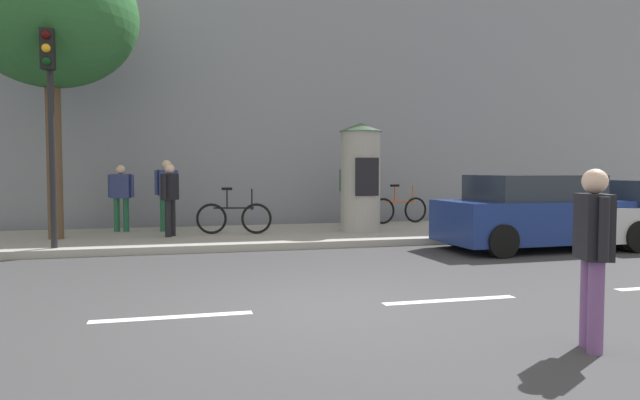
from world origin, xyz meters
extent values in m
plane|color=#38383A|center=(0.00, 0.00, 0.00)|extent=(80.00, 80.00, 0.00)
cube|color=#9E9B93|center=(0.00, 7.00, 0.07)|extent=(36.00, 4.00, 0.15)
cube|color=silver|center=(-1.71, 0.00, 0.00)|extent=(1.80, 0.16, 0.01)
cube|color=silver|center=(1.71, 0.00, 0.00)|extent=(1.80, 0.16, 0.01)
cube|color=gray|center=(0.00, 12.00, 4.70)|extent=(36.00, 5.00, 9.41)
cylinder|color=black|center=(-3.93, 5.35, 1.84)|extent=(0.12, 0.12, 3.38)
cube|color=black|center=(-3.93, 5.17, 3.91)|extent=(0.24, 0.24, 0.75)
sphere|color=#390605|center=(-3.93, 5.04, 4.14)|extent=(0.16, 0.16, 0.16)
sphere|color=#F2A519|center=(-3.93, 5.04, 3.90)|extent=(0.16, 0.16, 0.16)
sphere|color=#07330F|center=(-3.93, 5.04, 3.66)|extent=(0.16, 0.16, 0.16)
cylinder|color=#9E9B93|center=(2.73, 6.74, 1.37)|extent=(0.97, 0.97, 2.43)
cone|color=#334C33|center=(2.73, 6.74, 2.68)|extent=(1.06, 1.06, 0.20)
cube|color=black|center=(2.73, 6.25, 1.49)|extent=(0.58, 0.02, 0.90)
cylinder|color=brown|center=(-4.18, 6.91, 1.79)|extent=(0.32, 0.32, 3.27)
ellipsoid|color=#28602D|center=(-4.18, 6.91, 4.97)|extent=(3.63, 3.63, 3.09)
cylinder|color=#724C84|center=(2.01, -2.26, 0.42)|extent=(0.14, 0.14, 0.85)
cylinder|color=#724C84|center=(2.08, -2.06, 0.42)|extent=(0.14, 0.14, 0.85)
cube|color=black|center=(2.04, -2.16, 1.15)|extent=(0.37, 0.47, 0.60)
cylinder|color=black|center=(1.95, -2.40, 1.15)|extent=(0.09, 0.09, 0.57)
cylinder|color=black|center=(2.14, -1.92, 1.15)|extent=(0.09, 0.09, 0.57)
sphere|color=beige|center=(2.04, -2.16, 1.56)|extent=(0.23, 0.23, 0.23)
cylinder|color=#4C4C51|center=(3.06, 8.33, 0.60)|extent=(0.14, 0.14, 0.90)
cylinder|color=#4C4C51|center=(2.88, 8.44, 0.60)|extent=(0.14, 0.14, 0.90)
cube|color=#1E5938|center=(2.97, 8.38, 1.36)|extent=(0.48, 0.41, 0.63)
cylinder|color=#1E5938|center=(3.19, 8.26, 1.36)|extent=(0.09, 0.09, 0.60)
cylinder|color=#1E5938|center=(2.75, 8.51, 1.36)|extent=(0.09, 0.09, 0.60)
sphere|color=tan|center=(2.97, 8.38, 1.80)|extent=(0.24, 0.24, 0.24)
cube|color=navy|center=(3.06, 8.54, 1.33)|extent=(0.32, 0.28, 0.36)
cylinder|color=#1E5938|center=(-1.95, 7.92, 0.59)|extent=(0.14, 0.14, 0.88)
cylinder|color=#1E5938|center=(-1.76, 7.97, 0.59)|extent=(0.14, 0.14, 0.88)
cube|color=navy|center=(-1.85, 7.94, 1.34)|extent=(0.44, 0.32, 0.62)
cylinder|color=navy|center=(-2.09, 7.89, 1.34)|extent=(0.09, 0.09, 0.59)
cylinder|color=navy|center=(-1.62, 8.00, 1.34)|extent=(0.09, 0.09, 0.59)
sphere|color=beige|center=(-1.85, 7.94, 1.77)|extent=(0.24, 0.24, 0.24)
cylinder|color=#1E5938|center=(-2.82, 8.07, 0.56)|extent=(0.14, 0.14, 0.82)
cylinder|color=#1E5938|center=(-3.04, 8.13, 0.56)|extent=(0.14, 0.14, 0.82)
cube|color=navy|center=(-2.93, 8.10, 1.26)|extent=(0.50, 0.35, 0.58)
cylinder|color=navy|center=(-2.66, 8.03, 1.26)|extent=(0.09, 0.09, 0.55)
cylinder|color=navy|center=(-3.19, 8.17, 1.26)|extent=(0.09, 0.09, 0.55)
sphere|color=beige|center=(-2.93, 8.10, 1.66)|extent=(0.22, 0.22, 0.22)
cylinder|color=black|center=(-1.82, 6.66, 0.56)|extent=(0.14, 0.14, 0.83)
cylinder|color=black|center=(-1.72, 6.85, 0.56)|extent=(0.14, 0.14, 0.83)
cube|color=black|center=(-1.77, 6.76, 1.27)|extent=(0.40, 0.49, 0.59)
cylinder|color=black|center=(-1.88, 6.52, 1.27)|extent=(0.09, 0.09, 0.56)
cylinder|color=black|center=(-1.66, 6.99, 1.27)|extent=(0.09, 0.09, 0.56)
sphere|color=beige|center=(-1.77, 6.76, 1.68)|extent=(0.22, 0.22, 0.22)
torus|color=black|center=(3.94, 8.40, 0.51)|extent=(0.72, 0.17, 0.72)
torus|color=black|center=(4.97, 8.56, 0.51)|extent=(0.72, 0.17, 0.72)
cylinder|color=#D85919|center=(4.45, 8.48, 0.76)|extent=(0.94, 0.19, 0.04)
cylinder|color=#D85919|center=(4.30, 8.45, 0.96)|extent=(0.04, 0.04, 0.45)
cylinder|color=#D85919|center=(4.87, 8.54, 0.96)|extent=(0.04, 0.04, 0.50)
cube|color=black|center=(4.30, 8.45, 1.21)|extent=(0.25, 0.14, 0.06)
torus|color=black|center=(-0.84, 7.04, 0.51)|extent=(0.72, 0.20, 0.72)
torus|color=black|center=(0.19, 6.83, 0.51)|extent=(0.72, 0.20, 0.72)
cylinder|color=black|center=(-0.32, 6.93, 0.76)|extent=(0.93, 0.23, 0.04)
cylinder|color=black|center=(-0.48, 6.96, 0.96)|extent=(0.04, 0.04, 0.45)
cylinder|color=black|center=(0.09, 6.85, 0.96)|extent=(0.04, 0.04, 0.50)
cube|color=black|center=(-0.48, 6.96, 1.21)|extent=(0.25, 0.15, 0.06)
cube|color=navy|center=(5.75, 3.87, 0.60)|extent=(4.32, 1.92, 0.85)
cube|color=#262D38|center=(5.53, 3.86, 1.29)|extent=(2.44, 1.68, 0.52)
cylinder|color=black|center=(4.29, 2.98, 0.32)|extent=(0.65, 0.24, 0.64)
cylinder|color=black|center=(4.23, 4.66, 0.32)|extent=(0.65, 0.24, 0.64)
cylinder|color=black|center=(7.27, 3.08, 0.32)|extent=(0.65, 0.24, 0.64)
cylinder|color=black|center=(7.21, 4.76, 0.32)|extent=(0.65, 0.24, 0.64)
cylinder|color=black|center=(7.31, 2.94, 0.32)|extent=(0.64, 0.23, 0.64)
cylinder|color=black|center=(7.34, 4.58, 0.32)|extent=(0.64, 0.23, 0.64)
camera|label=1|loc=(-1.68, -6.65, 1.68)|focal=32.46mm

